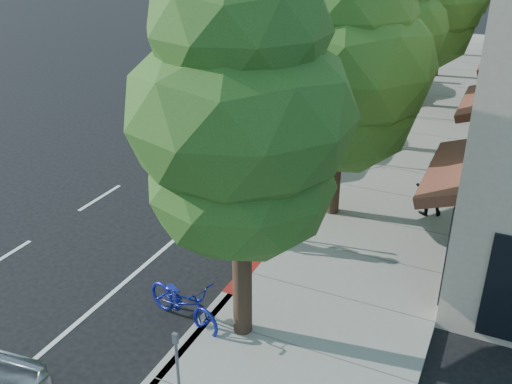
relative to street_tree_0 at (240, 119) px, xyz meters
The scene contains 14 objects.
ground 5.33m from the street_tree_0, 114.23° to the left, with size 120.00×120.00×0.00m, color black.
sidewalk 11.17m from the street_tree_0, 82.03° to the left, with size 4.60×56.00×0.15m, color gray.
curb 11.12m from the street_tree_0, 95.14° to the left, with size 0.30×56.00×0.15m, color #9E998E.
curb_red_segment 5.71m from the street_tree_0, 106.70° to the left, with size 0.32×4.00×0.15m, color maroon.
street_tree_0 is the anchor object (origin of this frame).
street_tree_1 6.01m from the street_tree_0, 90.00° to the left, with size 5.09×5.09×7.43m.
street_tree_2 12.01m from the street_tree_0, 90.00° to the left, with size 3.86×3.86×7.11m.
cyclist 5.43m from the street_tree_0, 114.89° to the left, with size 0.72×0.47×1.97m, color white.
bicycle 4.51m from the street_tree_0, behind, with size 0.74×2.13×1.12m, color #151C92.
silver_suv 11.10m from the street_tree_0, 103.88° to the left, with size 2.38×5.15×1.43m, color #A6A6AA.
dark_sedan 12.47m from the street_tree_0, 104.41° to the left, with size 1.70×4.87×1.61m, color black.
white_pickup 20.19m from the street_tree_0, 95.16° to the left, with size 2.20×5.41×1.57m, color white.
dark_suv_far 29.77m from the street_tree_0, 94.70° to the left, with size 1.69×4.20×1.43m, color black.
pedestrian 8.47m from the street_tree_0, 69.85° to the left, with size 0.83×0.64×1.70m, color black.
Camera 1 is at (5.29, -10.66, 8.11)m, focal length 40.00 mm.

